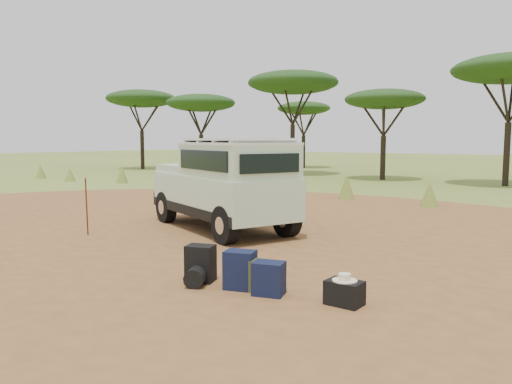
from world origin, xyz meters
The scene contains 13 objects.
ground centered at (0.00, 0.00, 0.00)m, with size 140.00×140.00×0.00m, color olive.
dirt_clearing centered at (0.00, 0.00, 0.00)m, with size 23.00×23.00×0.01m, color #965E31.
grass_fringe centered at (0.12, 8.67, 0.40)m, with size 36.60×1.60×0.90m.
acacia_treeline centered at (0.75, 19.81, 4.87)m, with size 46.70×13.20×6.26m.
safari_vehicle centered at (0.03, 1.56, 1.05)m, with size 4.73×3.42×2.17m.
walking_staff centered at (-2.00, -0.78, 0.66)m, with size 0.03×0.03×1.35m, color maroon.
backpack_black centered at (2.37, -2.11, 0.28)m, with size 0.41×0.30×0.56m, color black.
backpack_navy centered at (3.09, -2.10, 0.28)m, with size 0.43×0.31×0.56m, color #111838.
backpack_olive centered at (3.36, -2.08, 0.23)m, with size 0.33×0.24×0.46m, color #404721.
duffel_navy centered at (3.58, -2.10, 0.23)m, with size 0.42×0.31×0.47m, color #111838.
hard_case centered at (4.61, -1.91, 0.16)m, with size 0.46×0.32×0.32m, color black.
stuff_sack centered at (2.49, -2.37, 0.14)m, with size 0.29×0.29×0.29m, color black.
safari_hat centered at (4.61, -1.91, 0.36)m, with size 0.32×0.32×0.09m.
Camera 1 is at (7.14, -7.76, 2.14)m, focal length 35.00 mm.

